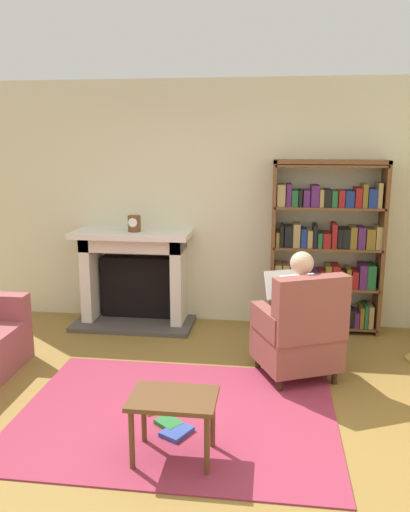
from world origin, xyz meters
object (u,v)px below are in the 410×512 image
object	(u,v)px
seated_reader	(295,307)
side_table	(173,406)
armchair_reading	(300,333)
fireplace	(135,274)
mantel_clock	(134,224)
bookshelf	(327,250)

from	to	relation	value
seated_reader	side_table	bearing A→B (deg)	35.76
armchair_reading	seated_reader	distance (m)	0.23
fireplace	mantel_clock	xyz separation A→B (m)	(0.03, -0.10, 0.59)
mantel_clock	armchair_reading	size ratio (longest dim) A/B	0.18
bookshelf	armchair_reading	world-z (taller)	bookshelf
mantel_clock	bookshelf	bearing A→B (deg)	3.73
mantel_clock	fireplace	bearing A→B (deg)	109.29
bookshelf	mantel_clock	bearing A→B (deg)	-176.27
fireplace	bookshelf	xyz separation A→B (m)	(2.11, 0.04, 0.33)
fireplace	armchair_reading	bearing A→B (deg)	-34.75
fireplace	bookshelf	world-z (taller)	bookshelf
fireplace	side_table	xyz separation A→B (m)	(0.93, -2.53, -0.20)
mantel_clock	seated_reader	xyz separation A→B (m)	(1.71, -1.03, -0.54)
armchair_reading	side_table	size ratio (longest dim) A/B	1.73
mantel_clock	side_table	distance (m)	2.71
mantel_clock	seated_reader	bearing A→B (deg)	-31.23
fireplace	seated_reader	xyz separation A→B (m)	(1.74, -1.13, 0.05)
mantel_clock	armchair_reading	world-z (taller)	mantel_clock
armchair_reading	side_table	distance (m)	1.56
side_table	mantel_clock	bearing A→B (deg)	110.11
bookshelf	armchair_reading	xyz separation A→B (m)	(-0.32, -1.28, -0.48)
armchair_reading	side_table	bearing A→B (deg)	32.24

